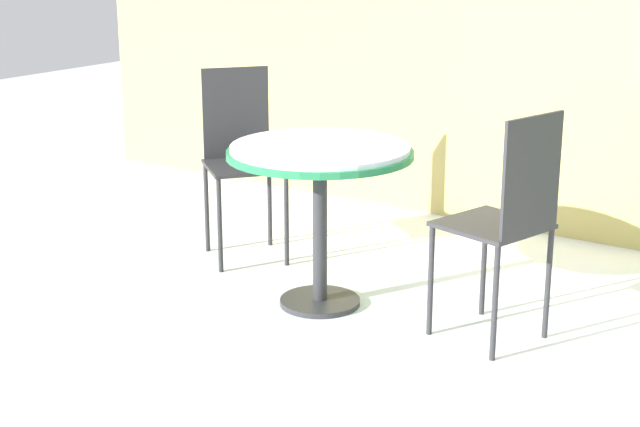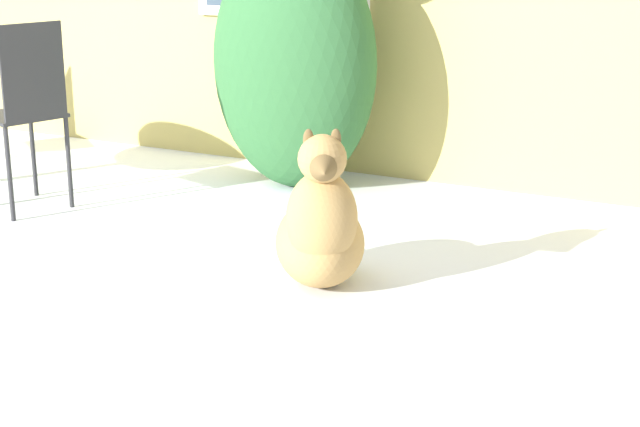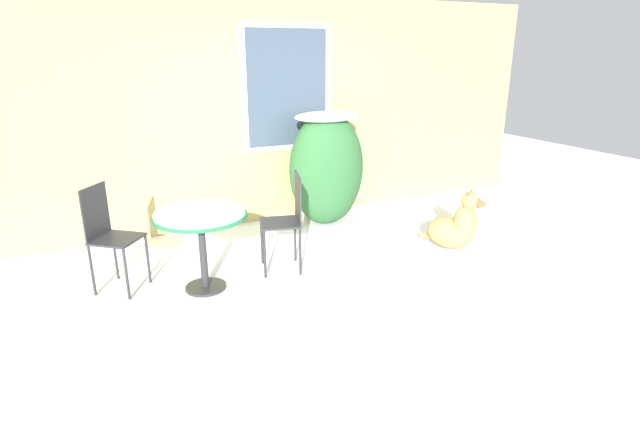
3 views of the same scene
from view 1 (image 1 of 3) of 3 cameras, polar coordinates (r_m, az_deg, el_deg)
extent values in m
plane|color=white|center=(3.55, 11.08, -12.02)|extent=(16.00, 16.00, 0.00)
cylinder|color=#2D2D30|center=(4.52, 0.00, -5.14)|extent=(0.37, 0.37, 0.03)
cylinder|color=#2D2D30|center=(4.40, 0.00, -0.93)|extent=(0.07, 0.07, 0.67)
cylinder|color=#237A47|center=(4.31, 0.00, 3.50)|extent=(0.83, 0.83, 0.03)
cylinder|color=white|center=(4.31, 0.00, 3.84)|extent=(0.80, 0.80, 0.02)
cube|color=#2D2D30|center=(5.01, -4.40, 2.75)|extent=(0.53, 0.53, 0.02)
cube|color=#2D2D30|center=(5.14, -4.92, 5.87)|extent=(0.23, 0.28, 0.47)
cylinder|color=#2D2D30|center=(4.88, -5.85, -0.71)|extent=(0.02, 0.02, 0.48)
cylinder|color=#2D2D30|center=(4.96, -1.96, -0.37)|extent=(0.02, 0.02, 0.48)
cylinder|color=#2D2D30|center=(5.21, -6.61, 0.35)|extent=(0.02, 0.02, 0.48)
cylinder|color=#2D2D30|center=(5.28, -2.95, 0.66)|extent=(0.02, 0.02, 0.48)
cube|color=#2D2D30|center=(4.08, 9.98, -0.66)|extent=(0.47, 0.47, 0.02)
cube|color=#2D2D30|center=(3.91, 12.22, 2.19)|extent=(0.11, 0.34, 0.47)
cylinder|color=#2D2D30|center=(4.39, 9.51, -2.86)|extent=(0.02, 0.02, 0.48)
cylinder|color=#2D2D30|center=(4.14, 6.46, -3.91)|extent=(0.02, 0.02, 0.48)
cylinder|color=#2D2D30|center=(4.19, 13.12, -3.99)|extent=(0.02, 0.02, 0.48)
cylinder|color=#2D2D30|center=(3.94, 10.15, -5.19)|extent=(0.02, 0.02, 0.48)
camera|label=2|loc=(2.15, 123.74, -16.12)|focal=55.00mm
camera|label=3|loc=(3.33, -71.61, 13.22)|focal=28.00mm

